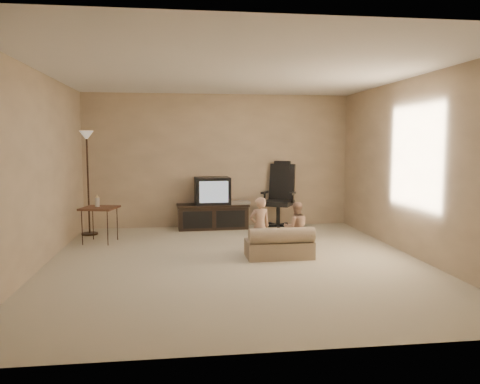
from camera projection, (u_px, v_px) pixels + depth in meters
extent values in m
plane|color=beige|center=(236.00, 262.00, 6.28)|extent=(5.50, 5.50, 0.00)
plane|color=silver|center=(236.00, 72.00, 6.02)|extent=(5.50, 5.50, 0.00)
plane|color=#CBB18D|center=(218.00, 161.00, 8.86)|extent=(5.00, 0.00, 5.00)
plane|color=#CBB18D|center=(280.00, 189.00, 3.43)|extent=(5.00, 0.00, 5.00)
plane|color=#CBB18D|center=(37.00, 170.00, 5.83)|extent=(0.00, 5.50, 5.50)
plane|color=#CBB18D|center=(415.00, 167.00, 6.47)|extent=(0.00, 5.50, 5.50)
cube|color=black|center=(213.00, 218.00, 8.69)|extent=(1.30, 0.52, 0.41)
cube|color=black|center=(213.00, 205.00, 8.67)|extent=(1.33, 0.55, 0.04)
cube|color=black|center=(198.00, 220.00, 8.41)|extent=(0.53, 0.04, 0.31)
cube|color=black|center=(231.00, 219.00, 8.52)|extent=(0.53, 0.04, 0.31)
cube|color=black|center=(212.00, 191.00, 8.66)|extent=(0.66, 0.49, 0.50)
cube|color=white|center=(214.00, 192.00, 8.43)|extent=(0.52, 0.03, 0.39)
cube|color=#BDBDC0|center=(240.00, 202.00, 8.71)|extent=(0.38, 0.27, 0.05)
cylinder|color=black|center=(278.00, 215.00, 8.71)|extent=(0.07, 0.07, 0.40)
cube|color=black|center=(278.00, 203.00, 8.68)|extent=(0.67, 0.67, 0.09)
cube|color=black|center=(282.00, 182.00, 8.87)|extent=(0.50, 0.38, 0.70)
cube|color=black|center=(282.00, 165.00, 8.83)|extent=(0.31, 0.23, 0.16)
cube|color=black|center=(265.00, 192.00, 8.76)|extent=(0.19, 0.28, 0.04)
cube|color=black|center=(292.00, 193.00, 8.57)|extent=(0.19, 0.28, 0.04)
cube|color=brown|center=(100.00, 208.00, 7.44)|extent=(0.62, 0.62, 0.03)
cylinder|color=black|center=(82.00, 227.00, 7.28)|extent=(0.01, 0.01, 0.57)
cylinder|color=black|center=(108.00, 228.00, 7.24)|extent=(0.01, 0.01, 0.57)
cylinder|color=black|center=(93.00, 223.00, 7.69)|extent=(0.01, 0.01, 0.57)
cylinder|color=black|center=(117.00, 223.00, 7.65)|extent=(0.01, 0.01, 0.57)
cylinder|color=beige|center=(97.00, 202.00, 7.47)|extent=(0.07, 0.07, 0.14)
cone|color=#FDE3A5|center=(97.00, 196.00, 7.46)|extent=(0.06, 0.06, 0.05)
cylinder|color=black|center=(90.00, 234.00, 8.13)|extent=(0.28, 0.28, 0.03)
cylinder|color=black|center=(88.00, 186.00, 8.04)|extent=(0.03, 0.03, 1.70)
cone|color=beige|center=(86.00, 135.00, 7.95)|extent=(0.24, 0.24, 0.16)
cube|color=tan|center=(279.00, 249.00, 6.52)|extent=(0.91, 0.50, 0.24)
cylinder|color=tan|center=(282.00, 236.00, 6.34)|extent=(0.89, 0.23, 0.22)
imported|color=tan|center=(260.00, 227.00, 6.57)|extent=(0.34, 0.28, 0.83)
imported|color=tan|center=(296.00, 228.00, 6.74)|extent=(0.37, 0.21, 0.74)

